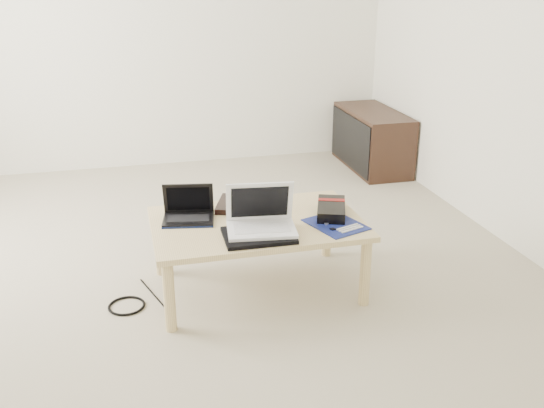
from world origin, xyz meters
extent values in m
plane|color=#BBAF97|center=(0.00, 0.00, 0.00)|extent=(4.00, 4.00, 0.00)
cube|color=white|center=(0.00, 2.05, 1.30)|extent=(4.00, 0.10, 2.60)
cube|color=white|center=(0.00, -2.05, 1.30)|extent=(4.00, 0.10, 2.60)
cube|color=white|center=(2.05, 0.00, 1.30)|extent=(0.10, 4.00, 2.60)
cube|color=#DBC384|center=(0.33, -0.42, 0.39)|extent=(1.10, 0.70, 0.03)
cylinder|color=#DBC384|center=(-0.17, -0.72, 0.18)|extent=(0.06, 0.06, 0.37)
cylinder|color=#DBC384|center=(0.83, -0.72, 0.18)|extent=(0.06, 0.06, 0.37)
cylinder|color=#DBC384|center=(-0.17, -0.12, 0.18)|extent=(0.06, 0.06, 0.37)
cylinder|color=#DBC384|center=(0.83, -0.12, 0.18)|extent=(0.06, 0.06, 0.37)
cube|color=#372316|center=(1.78, 1.45, 0.25)|extent=(0.40, 0.90, 0.50)
cube|color=black|center=(1.58, 1.45, 0.25)|extent=(0.02, 0.86, 0.44)
cube|color=black|center=(0.31, -0.21, 0.42)|extent=(0.38, 0.35, 0.03)
cube|color=black|center=(-0.02, -0.33, 0.41)|extent=(0.29, 0.23, 0.02)
cube|color=black|center=(-0.02, -0.33, 0.42)|extent=(0.23, 0.14, 0.00)
cube|color=black|center=(-0.04, -0.40, 0.42)|extent=(0.06, 0.04, 0.00)
cube|color=black|center=(-0.01, -0.26, 0.50)|extent=(0.27, 0.10, 0.18)
cube|color=black|center=(-0.01, -0.27, 0.50)|extent=(0.23, 0.08, 0.14)
cube|color=#0B163F|center=(-0.04, -0.42, 0.40)|extent=(0.26, 0.06, 0.01)
cube|color=black|center=(0.37, -0.34, 0.41)|extent=(0.24, 0.20, 0.01)
cube|color=white|center=(0.37, -0.34, 0.41)|extent=(0.20, 0.16, 0.00)
cube|color=#B1B1B6|center=(0.45, -0.40, 0.41)|extent=(0.06, 0.20, 0.02)
cube|color=#A3A3A8|center=(0.45, -0.40, 0.42)|extent=(0.05, 0.17, 0.00)
cube|color=black|center=(0.29, -0.62, 0.41)|extent=(0.35, 0.26, 0.02)
cube|color=white|center=(0.31, -0.59, 0.43)|extent=(0.37, 0.28, 0.02)
cube|color=white|center=(0.31, -0.59, 0.44)|extent=(0.29, 0.16, 0.00)
cube|color=white|center=(0.30, -0.68, 0.44)|extent=(0.08, 0.04, 0.00)
cube|color=white|center=(0.32, -0.51, 0.55)|extent=(0.35, 0.12, 0.22)
cube|color=black|center=(0.32, -0.51, 0.54)|extent=(0.29, 0.09, 0.18)
cube|color=#0D1654|center=(0.71, -0.57, 0.40)|extent=(0.32, 0.36, 0.01)
cube|color=#B1B1B6|center=(0.67, -0.54, 0.41)|extent=(0.06, 0.06, 0.01)
cube|color=gold|center=(0.75, -0.46, 0.41)|extent=(0.10, 0.04, 0.01)
cube|color=gold|center=(0.75, -0.48, 0.41)|extent=(0.10, 0.04, 0.01)
cube|color=silver|center=(0.75, -0.62, 0.41)|extent=(0.13, 0.05, 0.01)
cube|color=silver|center=(0.76, -0.64, 0.41)|extent=(0.13, 0.05, 0.01)
cube|color=silver|center=(0.77, -0.66, 0.41)|extent=(0.13, 0.05, 0.01)
cube|color=black|center=(0.67, -0.63, 0.41)|extent=(0.03, 0.03, 0.01)
cube|color=black|center=(0.73, -0.43, 0.43)|extent=(0.24, 0.32, 0.06)
cube|color=maroon|center=(0.75, -0.37, 0.46)|extent=(0.15, 0.08, 0.00)
torus|color=black|center=(0.24, -0.39, 0.41)|extent=(0.13, 0.13, 0.01)
torus|color=black|center=(-0.38, -0.45, 0.01)|extent=(0.21, 0.21, 0.01)
cylinder|color=black|center=(-0.24, -0.36, 0.00)|extent=(0.12, 0.37, 0.01)
camera|label=1|loc=(-0.32, -3.28, 1.65)|focal=40.00mm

